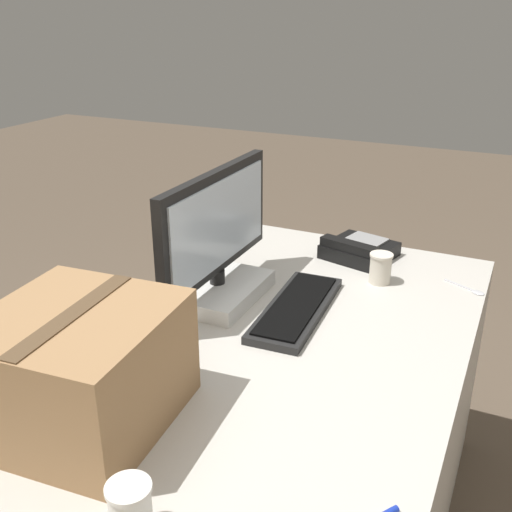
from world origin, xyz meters
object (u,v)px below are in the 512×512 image
paper_cup_right (380,268)px  spoon (471,290)px  monitor (217,249)px  cardboard_box (80,368)px  keyboard (296,308)px  paper_cup_left (131,510)px  desk_phone (358,250)px

paper_cup_right → spoon: size_ratio=0.72×
paper_cup_right → monitor: bearing=126.7°
cardboard_box → keyboard: bearing=-20.1°
monitor → paper_cup_left: bearing=-160.8°
paper_cup_left → keyboard: bearing=2.8°
desk_phone → paper_cup_right: bearing=-130.5°
desk_phone → spoon: size_ratio=1.92×
spoon → monitor: bearing=-125.3°
keyboard → paper_cup_right: 0.33m
monitor → spoon: monitor is taller
spoon → cardboard_box: size_ratio=0.33×
paper_cup_left → paper_cup_right: (1.11, -0.12, -0.00)m
spoon → cardboard_box: 1.17m
monitor → keyboard: monitor is taller
desk_phone → spoon: desk_phone is taller
keyboard → paper_cup_right: paper_cup_right is taller
spoon → paper_cup_right: bearing=-140.8°
paper_cup_left → spoon: paper_cup_left is taller
paper_cup_right → keyboard: bearing=151.3°
keyboard → paper_cup_left: paper_cup_left is taller
monitor → desk_phone: monitor is taller
monitor → cardboard_box: 0.60m
monitor → desk_phone: (0.46, -0.29, -0.12)m
paper_cup_left → paper_cup_right: paper_cup_left is taller
monitor → paper_cup_left: monitor is taller
paper_cup_left → spoon: size_ratio=0.77×
monitor → cardboard_box: monitor is taller
paper_cup_left → cardboard_box: size_ratio=0.25×
keyboard → spoon: size_ratio=3.36×
desk_phone → paper_cup_left: size_ratio=2.50×
spoon → cardboard_box: cardboard_box is taller
paper_cup_right → cardboard_box: (-0.90, 0.38, 0.07)m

